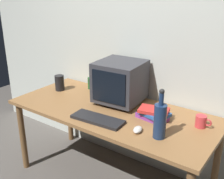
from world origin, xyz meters
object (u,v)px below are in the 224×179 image
at_px(crt_monitor, 120,82).
at_px(book_stack, 153,114).
at_px(mug, 201,121).
at_px(bottle_tall, 160,120).
at_px(metal_canister, 60,83).
at_px(bottle_short, 91,82).
at_px(computer_mouse, 138,130).
at_px(keyboard, 98,119).

relative_size(crt_monitor, book_stack, 1.58).
bearing_deg(mug, bottle_tall, -120.64).
relative_size(crt_monitor, mug, 3.44).
bearing_deg(metal_canister, crt_monitor, 8.13).
bearing_deg(bottle_tall, book_stack, 125.72).
distance_m(crt_monitor, bottle_short, 0.46).
xyz_separation_m(bottle_tall, book_stack, (-0.16, 0.22, -0.09)).
height_order(book_stack, metal_canister, metal_canister).
bearing_deg(mug, crt_monitor, 177.49).
height_order(crt_monitor, bottle_tall, crt_monitor).
bearing_deg(bottle_short, mug, -7.34).
bearing_deg(bottle_short, bottle_tall, -25.26).
height_order(computer_mouse, bottle_tall, bottle_tall).
xyz_separation_m(bottle_tall, mug, (0.18, 0.31, -0.09)).
distance_m(computer_mouse, mug, 0.48).
height_order(crt_monitor, metal_canister, crt_monitor).
bearing_deg(book_stack, computer_mouse, -89.42).
bearing_deg(metal_canister, bottle_short, 43.14).
distance_m(book_stack, mug, 0.36).
distance_m(book_stack, metal_canister, 1.04).
xyz_separation_m(keyboard, bottle_tall, (0.49, 0.05, 0.12)).
xyz_separation_m(mug, metal_canister, (-1.39, -0.06, 0.03)).
distance_m(bottle_short, book_stack, 0.85).
bearing_deg(bottle_tall, mug, 59.36).
relative_size(computer_mouse, metal_canister, 0.67).
xyz_separation_m(computer_mouse, bottle_tall, (0.16, 0.02, 0.12)).
height_order(computer_mouse, metal_canister, metal_canister).
distance_m(bottle_tall, book_stack, 0.29).
bearing_deg(bottle_short, book_stack, -16.34).
bearing_deg(keyboard, bottle_short, 129.40).
xyz_separation_m(computer_mouse, mug, (0.34, 0.33, 0.03)).
distance_m(computer_mouse, bottle_short, 0.95).
bearing_deg(metal_canister, computer_mouse, -14.61).
xyz_separation_m(bottle_short, book_stack, (0.82, -0.24, -0.02)).
bearing_deg(bottle_tall, bottle_short, 154.74).
bearing_deg(metal_canister, book_stack, -1.65).
bearing_deg(computer_mouse, metal_canister, 150.75).
relative_size(computer_mouse, bottle_tall, 0.28).
distance_m(computer_mouse, metal_canister, 1.08).
distance_m(bottle_short, metal_canister, 0.31).
relative_size(book_stack, metal_canister, 1.74).
bearing_deg(book_stack, bottle_tall, -54.28).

